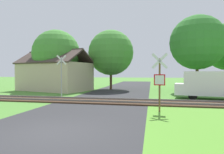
# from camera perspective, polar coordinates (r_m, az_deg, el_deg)

# --- Properties ---
(ground_plane) EXTENTS (160.00, 160.00, 0.00)m
(ground_plane) POSITION_cam_1_polar(r_m,az_deg,el_deg) (7.61, -17.40, -15.14)
(ground_plane) COLOR #4C8433
(road_asphalt) EXTENTS (6.57, 80.00, 0.01)m
(road_asphalt) POSITION_cam_1_polar(r_m,az_deg,el_deg) (9.35, -11.38, -11.98)
(road_asphalt) COLOR #2D2D30
(road_asphalt) RESTS_ON ground
(rail_track) EXTENTS (60.00, 2.60, 0.22)m
(rail_track) POSITION_cam_1_polar(r_m,az_deg,el_deg) (14.70, -2.69, -6.88)
(rail_track) COLOR #422D1E
(rail_track) RESTS_ON ground
(stop_sign_near) EXTENTS (0.87, 0.18, 3.21)m
(stop_sign_near) POSITION_cam_1_polar(r_m,az_deg,el_deg) (11.14, 13.43, -0.68)
(stop_sign_near) COLOR brown
(stop_sign_near) RESTS_ON ground
(crossing_sign_far) EXTENTS (0.85, 0.25, 3.69)m
(crossing_sign_far) POSITION_cam_1_polar(r_m,az_deg,el_deg) (17.90, -14.26, 1.15)
(crossing_sign_far) COLOR #9E9EA5
(crossing_sign_far) RESTS_ON ground
(house) EXTENTS (9.57, 7.37, 4.85)m
(house) POSITION_cam_1_polar(r_m,az_deg,el_deg) (24.97, -16.06, 0.40)
(house) COLOR #C6B293
(house) RESTS_ON ground
(tree_center) EXTENTS (5.70, 5.70, 7.51)m
(tree_center) POSITION_cam_1_polar(r_m,az_deg,el_deg) (25.43, -0.32, 6.95)
(tree_center) COLOR #513823
(tree_center) RESTS_ON ground
(tree_right) EXTENTS (6.01, 6.01, 8.48)m
(tree_right) POSITION_cam_1_polar(r_m,az_deg,el_deg) (24.30, 23.21, 9.03)
(tree_right) COLOR #513823
(tree_right) RESTS_ON ground
(tree_left) EXTENTS (5.72, 5.72, 7.31)m
(tree_left) POSITION_cam_1_polar(r_m,az_deg,el_deg) (25.34, -15.62, 6.45)
(tree_left) COLOR #513823
(tree_left) RESTS_ON ground
(mail_truck) EXTENTS (5.15, 2.69, 2.24)m
(mail_truck) POSITION_cam_1_polar(r_m,az_deg,el_deg) (17.64, 26.15, -1.80)
(mail_truck) COLOR white
(mail_truck) RESTS_ON ground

